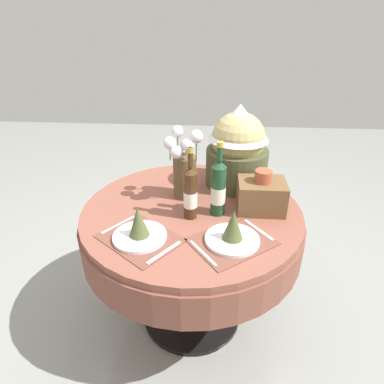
{
  "coord_description": "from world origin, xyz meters",
  "views": [
    {
      "loc": [
        0.1,
        -1.42,
        1.65
      ],
      "look_at": [
        0.0,
        0.03,
        0.86
      ],
      "focal_mm": 30.33,
      "sensor_mm": 36.0,
      "label": 1
    }
  ],
  "objects_px": {
    "place_setting_right": "(233,233)",
    "gift_tub_back_right": "(238,145)",
    "wine_bottle_left": "(190,193)",
    "flower_vase": "(184,168)",
    "woven_basket_side_right": "(261,195)",
    "place_setting_left": "(139,230)",
    "dining_table": "(192,231)",
    "wine_bottle_right": "(218,188)"
  },
  "relations": [
    {
      "from": "dining_table",
      "to": "flower_vase",
      "type": "bearing_deg",
      "value": 111.81
    },
    {
      "from": "dining_table",
      "to": "place_setting_left",
      "type": "bearing_deg",
      "value": -127.53
    },
    {
      "from": "place_setting_right",
      "to": "wine_bottle_left",
      "type": "height_order",
      "value": "wine_bottle_left"
    },
    {
      "from": "dining_table",
      "to": "place_setting_left",
      "type": "height_order",
      "value": "place_setting_left"
    },
    {
      "from": "place_setting_left",
      "to": "woven_basket_side_right",
      "type": "bearing_deg",
      "value": 27.48
    },
    {
      "from": "place_setting_left",
      "to": "gift_tub_back_right",
      "type": "xyz_separation_m",
      "value": [
        0.45,
        0.57,
        0.2
      ]
    },
    {
      "from": "dining_table",
      "to": "place_setting_left",
      "type": "xyz_separation_m",
      "value": [
        -0.21,
        -0.27,
        0.19
      ]
    },
    {
      "from": "place_setting_right",
      "to": "gift_tub_back_right",
      "type": "height_order",
      "value": "gift_tub_back_right"
    },
    {
      "from": "place_setting_right",
      "to": "woven_basket_side_right",
      "type": "xyz_separation_m",
      "value": [
        0.15,
        0.28,
        0.04
      ]
    },
    {
      "from": "woven_basket_side_right",
      "to": "place_setting_right",
      "type": "bearing_deg",
      "value": -117.97
    },
    {
      "from": "place_setting_right",
      "to": "gift_tub_back_right",
      "type": "relative_size",
      "value": 0.91
    },
    {
      "from": "dining_table",
      "to": "flower_vase",
      "type": "height_order",
      "value": "flower_vase"
    },
    {
      "from": "gift_tub_back_right",
      "to": "woven_basket_side_right",
      "type": "bearing_deg",
      "value": -68.27
    },
    {
      "from": "place_setting_right",
      "to": "flower_vase",
      "type": "height_order",
      "value": "flower_vase"
    },
    {
      "from": "gift_tub_back_right",
      "to": "woven_basket_side_right",
      "type": "distance_m",
      "value": 0.34
    },
    {
      "from": "wine_bottle_left",
      "to": "gift_tub_back_right",
      "type": "height_order",
      "value": "gift_tub_back_right"
    },
    {
      "from": "wine_bottle_left",
      "to": "woven_basket_side_right",
      "type": "distance_m",
      "value": 0.37
    },
    {
      "from": "flower_vase",
      "to": "place_setting_right",
      "type": "bearing_deg",
      "value": -57.74
    },
    {
      "from": "dining_table",
      "to": "wine_bottle_right",
      "type": "distance_m",
      "value": 0.32
    },
    {
      "from": "place_setting_right",
      "to": "wine_bottle_left",
      "type": "bearing_deg",
      "value": 136.21
    },
    {
      "from": "wine_bottle_left",
      "to": "gift_tub_back_right",
      "type": "xyz_separation_m",
      "value": [
        0.24,
        0.38,
        0.11
      ]
    },
    {
      "from": "place_setting_left",
      "to": "gift_tub_back_right",
      "type": "bearing_deg",
      "value": 51.92
    },
    {
      "from": "dining_table",
      "to": "wine_bottle_left",
      "type": "height_order",
      "value": "wine_bottle_left"
    },
    {
      "from": "wine_bottle_left",
      "to": "flower_vase",
      "type": "bearing_deg",
      "value": 103.47
    },
    {
      "from": "dining_table",
      "to": "wine_bottle_left",
      "type": "xyz_separation_m",
      "value": [
        -0.0,
        -0.08,
        0.28
      ]
    },
    {
      "from": "place_setting_left",
      "to": "wine_bottle_left",
      "type": "distance_m",
      "value": 0.3
    },
    {
      "from": "place_setting_left",
      "to": "woven_basket_side_right",
      "type": "distance_m",
      "value": 0.63
    },
    {
      "from": "wine_bottle_right",
      "to": "woven_basket_side_right",
      "type": "height_order",
      "value": "wine_bottle_right"
    },
    {
      "from": "flower_vase",
      "to": "woven_basket_side_right",
      "type": "relative_size",
      "value": 1.68
    },
    {
      "from": "dining_table",
      "to": "woven_basket_side_right",
      "type": "xyz_separation_m",
      "value": [
        0.35,
        0.02,
        0.23
      ]
    },
    {
      "from": "dining_table",
      "to": "gift_tub_back_right",
      "type": "xyz_separation_m",
      "value": [
        0.24,
        0.3,
        0.39
      ]
    },
    {
      "from": "place_setting_right",
      "to": "wine_bottle_right",
      "type": "xyz_separation_m",
      "value": [
        -0.07,
        0.23,
        0.1
      ]
    },
    {
      "from": "flower_vase",
      "to": "wine_bottle_left",
      "type": "bearing_deg",
      "value": -76.53
    },
    {
      "from": "flower_vase",
      "to": "gift_tub_back_right",
      "type": "xyz_separation_m",
      "value": [
        0.28,
        0.18,
        0.07
      ]
    },
    {
      "from": "place_setting_left",
      "to": "wine_bottle_right",
      "type": "distance_m",
      "value": 0.43
    },
    {
      "from": "place_setting_left",
      "to": "gift_tub_back_right",
      "type": "height_order",
      "value": "gift_tub_back_right"
    },
    {
      "from": "dining_table",
      "to": "place_setting_right",
      "type": "bearing_deg",
      "value": -53.71
    },
    {
      "from": "place_setting_right",
      "to": "woven_basket_side_right",
      "type": "height_order",
      "value": "woven_basket_side_right"
    },
    {
      "from": "place_setting_left",
      "to": "place_setting_right",
      "type": "relative_size",
      "value": 1.0
    },
    {
      "from": "dining_table",
      "to": "gift_tub_back_right",
      "type": "height_order",
      "value": "gift_tub_back_right"
    },
    {
      "from": "place_setting_right",
      "to": "woven_basket_side_right",
      "type": "bearing_deg",
      "value": 62.03
    },
    {
      "from": "place_setting_right",
      "to": "woven_basket_side_right",
      "type": "distance_m",
      "value": 0.32
    }
  ]
}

